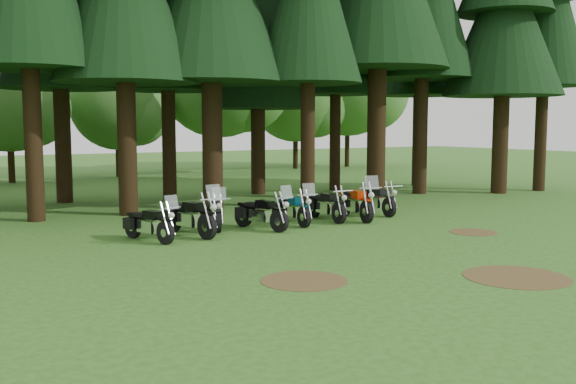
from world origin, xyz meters
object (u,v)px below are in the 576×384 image
(motorcycle_4, at_px, (292,210))
(motorcycle_7, at_px, (376,201))
(motorcycle_1, at_px, (190,218))
(motorcycle_2, at_px, (214,214))
(motorcycle_3, at_px, (261,214))
(motorcycle_5, at_px, (326,207))
(motorcycle_6, at_px, (355,204))
(motorcycle_0, at_px, (149,225))

(motorcycle_4, height_order, motorcycle_7, motorcycle_4)
(motorcycle_4, xyz_separation_m, motorcycle_7, (3.78, 0.50, 0.00))
(motorcycle_7, bearing_deg, motorcycle_1, -169.20)
(motorcycle_2, bearing_deg, motorcycle_3, -21.10)
(motorcycle_1, height_order, motorcycle_7, motorcycle_1)
(motorcycle_2, relative_size, motorcycle_7, 0.95)
(motorcycle_5, height_order, motorcycle_7, motorcycle_7)
(motorcycle_3, bearing_deg, motorcycle_6, -12.95)
(motorcycle_3, distance_m, motorcycle_5, 2.78)
(motorcycle_6, bearing_deg, motorcycle_5, 174.05)
(motorcycle_0, xyz_separation_m, motorcycle_4, (4.94, 0.58, 0.02))
(motorcycle_2, relative_size, motorcycle_4, 0.97)
(motorcycle_1, xyz_separation_m, motorcycle_7, (7.44, 0.84, -0.05))
(motorcycle_3, xyz_separation_m, motorcycle_5, (2.73, 0.53, -0.00))
(motorcycle_2, bearing_deg, motorcycle_6, 7.65)
(motorcycle_1, relative_size, motorcycle_2, 1.13)
(motorcycle_5, relative_size, motorcycle_6, 0.91)
(motorcycle_2, height_order, motorcycle_6, motorcycle_6)
(motorcycle_1, bearing_deg, motorcycle_4, -7.63)
(motorcycle_3, relative_size, motorcycle_7, 0.98)
(motorcycle_7, bearing_deg, motorcycle_5, -166.77)
(motorcycle_1, bearing_deg, motorcycle_7, -6.57)
(motorcycle_2, bearing_deg, motorcycle_5, 10.14)
(motorcycle_1, xyz_separation_m, motorcycle_5, (5.03, 0.46, -0.05))
(motorcycle_1, bearing_deg, motorcycle_2, 22.75)
(motorcycle_0, height_order, motorcycle_1, motorcycle_1)
(motorcycle_3, relative_size, motorcycle_5, 0.98)
(motorcycle_3, height_order, motorcycle_4, motorcycle_3)
(motorcycle_1, xyz_separation_m, motorcycle_6, (6.02, 0.16, 0.01))
(motorcycle_0, xyz_separation_m, motorcycle_7, (8.72, 1.08, 0.02))
(motorcycle_0, relative_size, motorcycle_2, 0.97)
(motorcycle_3, xyz_separation_m, motorcycle_7, (5.14, 0.90, -0.00))
(motorcycle_4, bearing_deg, motorcycle_2, 172.09)
(motorcycle_0, distance_m, motorcycle_5, 6.35)
(motorcycle_1, relative_size, motorcycle_4, 1.10)
(motorcycle_0, distance_m, motorcycle_7, 8.79)
(motorcycle_4, distance_m, motorcycle_5, 1.37)
(motorcycle_0, relative_size, motorcycle_1, 0.85)
(motorcycle_2, xyz_separation_m, motorcycle_7, (6.33, 0.04, 0.01))
(motorcycle_4, bearing_deg, motorcycle_7, 9.77)
(motorcycle_3, distance_m, motorcycle_4, 1.42)
(motorcycle_2, xyz_separation_m, motorcycle_6, (4.91, -0.64, 0.07))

